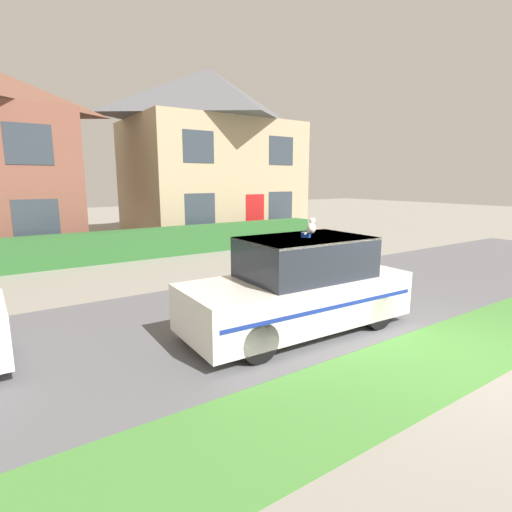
# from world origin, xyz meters

# --- Properties ---
(ground_plane) EXTENTS (80.00, 80.00, 0.00)m
(ground_plane) POSITION_xyz_m (0.00, 0.00, 0.00)
(ground_plane) COLOR gray
(road_strip) EXTENTS (28.00, 5.17, 0.01)m
(road_strip) POSITION_xyz_m (0.00, 3.70, 0.01)
(road_strip) COLOR #5B5B60
(road_strip) RESTS_ON ground
(lawn_verge) EXTENTS (28.00, 1.74, 0.01)m
(lawn_verge) POSITION_xyz_m (0.00, 0.25, 0.00)
(lawn_verge) COLOR #478438
(lawn_verge) RESTS_ON ground
(garden_hedge) EXTENTS (14.87, 0.87, 1.01)m
(garden_hedge) POSITION_xyz_m (-1.42, 10.90, 0.51)
(garden_hedge) COLOR #2D662D
(garden_hedge) RESTS_ON ground
(police_car) EXTENTS (4.30, 1.82, 1.81)m
(police_car) POSITION_xyz_m (-1.37, 2.36, 0.82)
(police_car) COLOR black
(police_car) RESTS_ON road_strip
(cat) EXTENTS (0.33, 0.26, 0.28)m
(cat) POSITION_xyz_m (-1.31, 2.15, 1.94)
(cat) COLOR silver
(cat) RESTS_ON police_car
(house_right) EXTENTS (8.16, 6.20, 8.02)m
(house_right) POSITION_xyz_m (3.71, 15.22, 4.10)
(house_right) COLOR tan
(house_right) RESTS_ON ground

